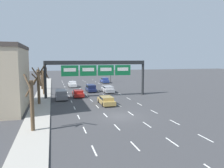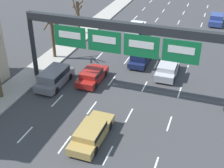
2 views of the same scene
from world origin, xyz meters
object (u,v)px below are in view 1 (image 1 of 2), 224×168
object	(u,v)px
sign_gantry	(97,67)
suv_navy	(91,88)
tree_bare_second	(44,80)
car_white	(72,84)
tree_bare_third	(32,101)
tree_bare_furthest	(41,78)
traffic_light_near_gantry	(111,72)
car_silver	(108,89)
car_blue	(105,80)
car_red	(78,93)
tree_bare_closest	(38,84)
suv_grey	(61,94)
car_gold	(106,100)

from	to	relation	value
sign_gantry	suv_navy	distance (m)	7.87
sign_gantry	tree_bare_second	world-z (taller)	sign_gantry
car_white	tree_bare_third	distance (m)	33.63
sign_gantry	tree_bare_furthest	bearing A→B (deg)	129.36
traffic_light_near_gantry	tree_bare_second	world-z (taller)	tree_bare_second
car_silver	tree_bare_second	bearing A→B (deg)	-179.62
car_silver	car_blue	bearing A→B (deg)	78.70
suv_navy	car_red	distance (m)	6.49
car_silver	tree_bare_closest	world-z (taller)	tree_bare_closest
suv_grey	car_red	bearing A→B (deg)	29.99
car_white	car_silver	world-z (taller)	car_white
suv_grey	tree_bare_furthest	distance (m)	13.99
tree_bare_closest	tree_bare_second	bearing A→B (deg)	86.92
suv_navy	car_gold	size ratio (longest dim) A/B	0.88
car_silver	tree_bare_third	distance (m)	25.80
car_red	tree_bare_third	distance (m)	19.63
tree_bare_closest	car_red	bearing A→B (deg)	39.92
suv_grey	tree_bare_second	xyz separation A→B (m)	(-2.94, 5.46, 2.00)
traffic_light_near_gantry	car_gold	bearing A→B (deg)	-106.12
tree_bare_closest	sign_gantry	bearing A→B (deg)	24.79
car_red	tree_bare_second	size ratio (longest dim) A/B	0.81
suv_navy	suv_grey	xyz separation A→B (m)	(-6.46, -7.33, 0.03)
suv_navy	tree_bare_second	distance (m)	9.80
suv_navy	car_gold	distance (m)	13.62
sign_gantry	traffic_light_near_gantry	bearing A→B (deg)	69.47
car_blue	tree_bare_third	size ratio (longest dim) A/B	0.74
car_red	tree_bare_furthest	world-z (taller)	tree_bare_furthest
car_silver	car_blue	world-z (taller)	car_blue
car_blue	tree_bare_furthest	size ratio (longest dim) A/B	0.86
car_red	tree_bare_furthest	distance (m)	13.58
sign_gantry	car_silver	size ratio (longest dim) A/B	4.16
suv_grey	tree_bare_furthest	size ratio (longest dim) A/B	0.93
car_gold	tree_bare_third	size ratio (longest dim) A/B	0.84
car_silver	tree_bare_closest	xyz separation A→B (m)	(-13.14, -9.22, 2.43)
car_silver	tree_bare_furthest	world-z (taller)	tree_bare_furthest
car_red	car_blue	distance (m)	24.02
car_red	tree_bare_second	xyz separation A→B (m)	(-6.04, 3.67, 2.21)
suv_grey	traffic_light_near_gantry	bearing A→B (deg)	58.14
sign_gantry	traffic_light_near_gantry	world-z (taller)	sign_gantry
suv_grey	car_blue	bearing A→B (deg)	60.52
suv_navy	tree_bare_second	bearing A→B (deg)	-168.74
car_blue	tree_bare_second	xyz separation A→B (m)	(-16.25, -18.07, 2.09)
car_red	car_silver	bearing A→B (deg)	29.61
traffic_light_near_gantry	tree_bare_closest	xyz separation A→B (m)	(-18.89, -28.55, 0.18)
car_white	tree_bare_closest	bearing A→B (deg)	-108.85
car_silver	tree_bare_furthest	xyz separation A→B (m)	(-13.45, 7.82, 1.90)
suv_navy	car_blue	distance (m)	17.59
suv_navy	car_gold	world-z (taller)	suv_navy
suv_grey	car_white	bearing A→B (deg)	78.28
car_blue	car_silver	bearing A→B (deg)	-101.30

